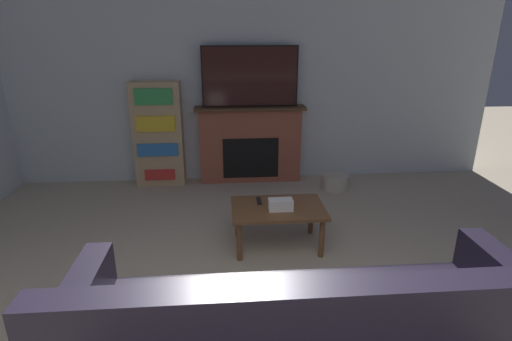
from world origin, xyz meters
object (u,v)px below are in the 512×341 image
coffee_table (278,212)px  bookshelf (158,134)px  tv (250,77)px  fireplace (250,144)px  storage_basket (335,182)px

coffee_table → bookshelf: bookshelf is taller
tv → fireplace: bearing=90.0°
storage_basket → tv: bearing=160.1°
coffee_table → bookshelf: bearing=127.1°
coffee_table → storage_basket: bearing=55.8°
bookshelf → storage_basket: bearing=-9.6°
coffee_table → tv: bearing=94.5°
tv → coffee_table: 2.05m
fireplace → storage_basket: (1.07, -0.41, -0.41)m
bookshelf → storage_basket: size_ratio=4.11×
fireplace → bookshelf: bookshelf is taller
coffee_table → bookshelf: (-1.33, 1.76, 0.33)m
tv → storage_basket: bearing=-19.9°
fireplace → storage_basket: 1.22m
tv → coffee_table: tv is taller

